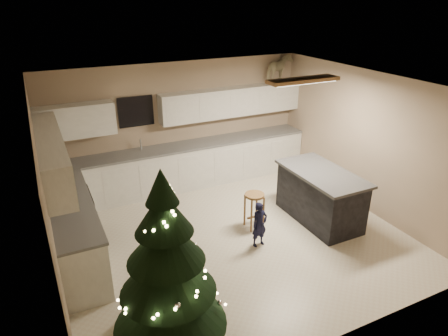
{
  "coord_description": "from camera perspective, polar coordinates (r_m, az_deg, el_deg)",
  "views": [
    {
      "loc": [
        -2.67,
        -5.14,
        3.83
      ],
      "look_at": [
        0.0,
        0.35,
        1.15
      ],
      "focal_mm": 32.0,
      "sensor_mm": 36.0,
      "label": 1
    }
  ],
  "objects": [
    {
      "name": "toddler",
      "position": [
        6.56,
        5.1,
        -8.04
      ],
      "size": [
        0.3,
        0.21,
        0.78
      ],
      "primitive_type": "imported",
      "rotation": [
        0.0,
        0.0,
        0.1
      ],
      "color": "black",
      "rests_on": "ground_plane"
    },
    {
      "name": "room_shell",
      "position": [
        6.17,
        1.61,
        3.97
      ],
      "size": [
        5.52,
        5.02,
        2.61
      ],
      "color": "tan",
      "rests_on": "ground_plane"
    },
    {
      "name": "rocking_horse",
      "position": [
        9.1,
        7.84,
        13.88
      ],
      "size": [
        0.76,
        0.57,
        0.6
      ],
      "rotation": [
        0.0,
        0.0,
        1.99
      ],
      "color": "olive",
      "rests_on": "cabinetry"
    },
    {
      "name": "christmas_tree",
      "position": [
        4.7,
        -8.07,
        -14.89
      ],
      "size": [
        1.4,
        1.35,
        2.24
      ],
      "rotation": [
        0.0,
        0.0,
        -0.03
      ],
      "color": "#3F2816",
      "rests_on": "ground_plane"
    },
    {
      "name": "bar_stool",
      "position": [
        6.99,
        4.36,
        -4.9
      ],
      "size": [
        0.34,
        0.34,
        0.65
      ],
      "rotation": [
        0.0,
        0.0,
        -0.14
      ],
      "color": "olive",
      "rests_on": "ground_plane"
    },
    {
      "name": "island",
      "position": [
        7.42,
        13.55,
        -3.87
      ],
      "size": [
        0.9,
        1.7,
        0.95
      ],
      "color": "black",
      "rests_on": "ground_plane"
    },
    {
      "name": "cabinetry",
      "position": [
        7.66,
        -10.42,
        -0.37
      ],
      "size": [
        5.5,
        3.2,
        2.0
      ],
      "color": "white",
      "rests_on": "ground_plane"
    },
    {
      "name": "ground_plane",
      "position": [
        6.95,
        1.28,
        -9.77
      ],
      "size": [
        5.5,
        5.5,
        0.0
      ],
      "primitive_type": "plane",
      "color": "beige"
    }
  ]
}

